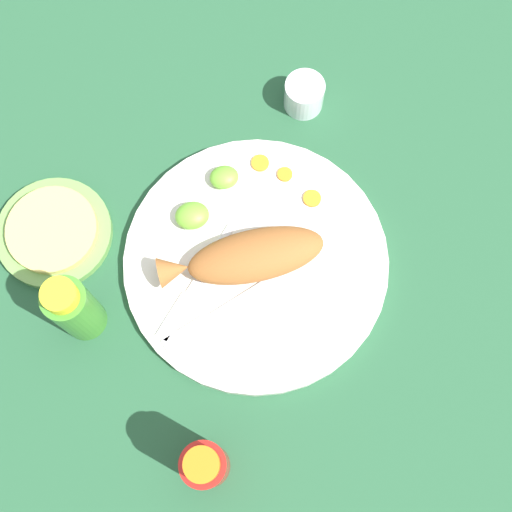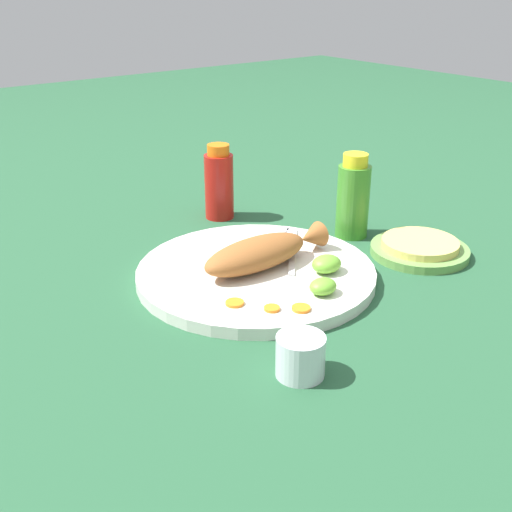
{
  "view_description": "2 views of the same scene",
  "coord_description": "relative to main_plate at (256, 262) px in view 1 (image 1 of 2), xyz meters",
  "views": [
    {
      "loc": [
        -0.05,
        -0.28,
        0.96
      ],
      "look_at": [
        0.0,
        0.0,
        0.04
      ],
      "focal_mm": 50.0,
      "sensor_mm": 36.0,
      "label": 1
    },
    {
      "loc": [
        0.54,
        0.7,
        0.44
      ],
      "look_at": [
        0.0,
        0.0,
        0.04
      ],
      "focal_mm": 45.0,
      "sensor_mm": 36.0,
      "label": 2
    }
  ],
  "objects": [
    {
      "name": "ground_plane",
      "position": [
        0.0,
        0.0,
        -0.01
      ],
      "size": [
        4.0,
        4.0,
        0.0
      ],
      "primitive_type": "plane",
      "color": "#235133"
    },
    {
      "name": "main_plate",
      "position": [
        0.0,
        0.0,
        0.0
      ],
      "size": [
        0.37,
        0.37,
        0.02
      ],
      "primitive_type": "cylinder",
      "color": "silver",
      "rests_on": "ground_plane"
    },
    {
      "name": "fried_fish",
      "position": [
        -0.01,
        -0.0,
        0.03
      ],
      "size": [
        0.23,
        0.08,
        0.05
      ],
      "rotation": [
        0.0,
        0.0,
        0.04
      ],
      "color": "#935628",
      "rests_on": "main_plate"
    },
    {
      "name": "fork_near",
      "position": [
        -0.07,
        -0.07,
        0.01
      ],
      "size": [
        0.18,
        0.08,
        0.0
      ],
      "rotation": [
        0.0,
        0.0,
        3.53
      ],
      "color": "silver",
      "rests_on": "main_plate"
    },
    {
      "name": "fork_far",
      "position": [
        -0.09,
        -0.02,
        0.01
      ],
      "size": [
        0.13,
        0.15,
        0.0
      ],
      "rotation": [
        0.0,
        0.0,
        4.0
      ],
      "color": "silver",
      "rests_on": "main_plate"
    },
    {
      "name": "carrot_slice_near",
      "position": [
        0.09,
        0.07,
        0.01
      ],
      "size": [
        0.03,
        0.03,
        0.0
      ],
      "primitive_type": "cylinder",
      "color": "orange",
      "rests_on": "main_plate"
    },
    {
      "name": "carrot_slice_mid",
      "position": [
        0.06,
        0.12,
        0.01
      ],
      "size": [
        0.02,
        0.02,
        0.0
      ],
      "primitive_type": "cylinder",
      "color": "orange",
      "rests_on": "main_plate"
    },
    {
      "name": "carrot_slice_far",
      "position": [
        0.03,
        0.14,
        0.01
      ],
      "size": [
        0.03,
        0.03,
        0.0
      ],
      "primitive_type": "cylinder",
      "color": "orange",
      "rests_on": "main_plate"
    },
    {
      "name": "lime_wedge_main",
      "position": [
        -0.02,
        0.12,
        0.02
      ],
      "size": [
        0.04,
        0.03,
        0.02
      ],
      "primitive_type": "ellipsoid",
      "color": "#6BB233",
      "rests_on": "main_plate"
    },
    {
      "name": "lime_wedge_side",
      "position": [
        -0.08,
        0.08,
        0.02
      ],
      "size": [
        0.05,
        0.04,
        0.03
      ],
      "primitive_type": "ellipsoid",
      "color": "#6BB233",
      "rests_on": "main_plate"
    },
    {
      "name": "hot_sauce_bottle_red",
      "position": [
        -0.11,
        -0.26,
        0.06
      ],
      "size": [
        0.05,
        0.05,
        0.14
      ],
      "color": "#B21914",
      "rests_on": "ground_plane"
    },
    {
      "name": "hot_sauce_bottle_green",
      "position": [
        -0.24,
        -0.04,
        0.06
      ],
      "size": [
        0.06,
        0.06,
        0.15
      ],
      "color": "#3D8428",
      "rests_on": "ground_plane"
    },
    {
      "name": "salt_cup",
      "position": [
        0.12,
        0.23,
        0.01
      ],
      "size": [
        0.06,
        0.06,
        0.05
      ],
      "color": "silver",
      "rests_on": "ground_plane"
    },
    {
      "name": "tortilla_plate",
      "position": [
        -0.27,
        0.1,
        -0.0
      ],
      "size": [
        0.16,
        0.16,
        0.01
      ],
      "primitive_type": "cylinder",
      "color": "#6B9E4C",
      "rests_on": "ground_plane"
    },
    {
      "name": "tortilla_stack",
      "position": [
        -0.27,
        0.1,
        0.01
      ],
      "size": [
        0.13,
        0.13,
        0.01
      ],
      "primitive_type": "cylinder",
      "color": "#E0C666",
      "rests_on": "tortilla_plate"
    }
  ]
}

